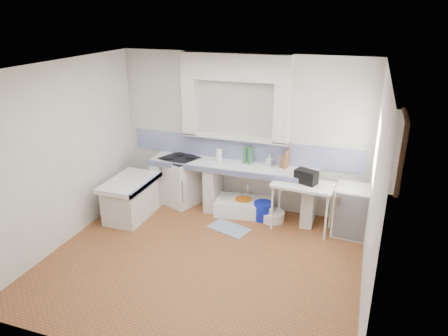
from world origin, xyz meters
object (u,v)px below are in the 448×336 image
(sink, at_px, (244,207))
(fridge, at_px, (351,211))
(stove, at_px, (180,181))
(side_table, at_px, (302,206))

(sink, distance_m, fridge, 1.87)
(stove, bearing_deg, fridge, 17.69)
(sink, relative_size, side_table, 1.04)
(sink, bearing_deg, fridge, -12.11)
(stove, bearing_deg, side_table, 14.14)
(side_table, relative_size, fridge, 1.20)
(sink, xyz_separation_m, fridge, (1.84, -0.12, 0.29))
(side_table, distance_m, fridge, 0.79)
(sink, bearing_deg, stove, 169.12)
(side_table, bearing_deg, fridge, 11.75)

